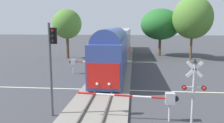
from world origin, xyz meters
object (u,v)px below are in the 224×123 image
commuter_train (119,44)px  elm_centre_background (160,24)px  oak_far_right (193,18)px  crossing_gate_far (80,62)px  oak_behind_train (67,24)px  traffic_signal_median (52,55)px  crossing_signal_mast (194,86)px  crossing_gate_near (158,99)px

commuter_train → elm_centre_background: size_ratio=4.75×
oak_far_right → elm_centre_background: (-4.80, 4.17, -1.07)m
crossing_gate_far → elm_centre_background: (11.25, 17.71, 4.49)m
oak_behind_train → elm_centre_background: elm_centre_background is taller
crossing_gate_far → traffic_signal_median: traffic_signal_median is taller
crossing_signal_mast → oak_behind_train: bearing=119.7°
crossing_gate_far → traffic_signal_median: 13.33m
crossing_signal_mast → elm_centre_background: 31.56m
crossing_signal_mast → crossing_gate_near: bearing=166.3°
crossing_gate_far → crossing_gate_near: bearing=-58.9°
commuter_train → crossing_gate_far: size_ratio=6.41×
crossing_gate_near → crossing_signal_mast: bearing=-13.7°
oak_behind_train → crossing_signal_mast: bearing=-60.3°
commuter_train → oak_far_right: oak_far_right is taller
crossing_signal_mast → oak_far_right: oak_far_right is taller
traffic_signal_median → elm_centre_background: elm_centre_background is taller
commuter_train → crossing_signal_mast: bearing=-76.4°
oak_far_right → crossing_gate_far: bearing=-139.8°
crossing_signal_mast → traffic_signal_median: traffic_signal_median is taller
oak_behind_train → crossing_gate_near: bearing=-63.2°
crossing_signal_mast → traffic_signal_median: size_ratio=0.66×
traffic_signal_median → elm_centre_background: bearing=72.1°
commuter_train → crossing_gate_near: size_ratio=6.66×
oak_behind_train → oak_far_right: size_ratio=0.81×
commuter_train → elm_centre_background: 10.44m
commuter_train → traffic_signal_median: 24.13m
crossing_gate_far → elm_centre_background: 21.46m
traffic_signal_median → oak_far_right: oak_far_right is taller
oak_far_right → traffic_signal_median: bearing=-119.0°
oak_behind_train → traffic_signal_median: bearing=-75.9°
commuter_train → oak_behind_train: oak_behind_train is taller
crossing_gate_near → elm_centre_background: 31.36m
commuter_train → oak_behind_train: (-9.07, 1.76, 3.15)m
crossing_gate_near → oak_behind_train: (-13.06, 25.86, 4.51)m
oak_far_right → crossing_gate_near: bearing=-106.9°
commuter_train → traffic_signal_median: bearing=-96.2°
oak_far_right → elm_centre_background: 6.45m
traffic_signal_median → elm_centre_background: 32.33m
crossing_gate_near → oak_behind_train: bearing=116.8°
crossing_signal_mast → commuter_train: bearing=103.6°
oak_far_right → commuter_train: bearing=-167.9°
traffic_signal_median → elm_centre_background: size_ratio=0.68×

